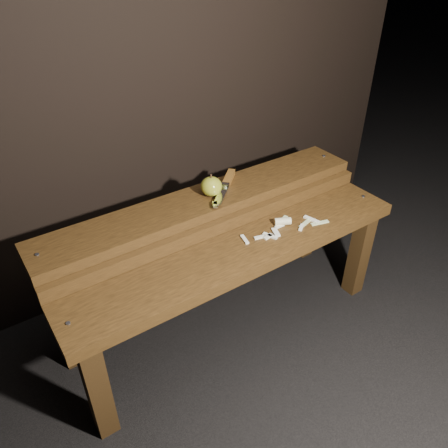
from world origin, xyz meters
TOP-DOWN VIEW (x-y plane):
  - ground at (0.00, 0.00)m, footprint 60.00×60.00m
  - bench_front_tier at (0.00, -0.06)m, footprint 1.20×0.20m
  - bench_rear_tier at (0.00, 0.17)m, footprint 1.20×0.21m
  - apple at (0.02, 0.17)m, footprint 0.07×0.07m
  - knife at (0.11, 0.20)m, footprint 0.20×0.19m
  - apple_scraps at (0.18, -0.03)m, footprint 0.31×0.12m

SIDE VIEW (x-z plane):
  - ground at x=0.00m, z-range 0.00..0.00m
  - bench_front_tier at x=0.00m, z-range 0.14..0.56m
  - bench_rear_tier at x=0.00m, z-range 0.16..0.67m
  - apple_scraps at x=0.18m, z-range 0.41..0.44m
  - knife at x=0.11m, z-range 0.50..0.52m
  - apple at x=0.02m, z-range 0.49..0.57m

